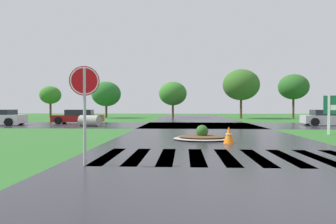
{
  "coord_description": "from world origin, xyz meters",
  "views": [
    {
      "loc": [
        -1.29,
        -4.83,
        1.52
      ],
      "look_at": [
        -2.22,
        12.46,
        1.21
      ],
      "focal_mm": 31.45,
      "sensor_mm": 36.0,
      "label": 1
    }
  ],
  "objects": [
    {
      "name": "background_treeline",
      "position": [
        4.79,
        34.86,
        3.77
      ],
      "size": [
        44.96,
        7.02,
        6.33
      ],
      "color": "#4C3823",
      "rests_on": "ground"
    },
    {
      "name": "asphalt_roadway",
      "position": [
        0.0,
        10.0,
        0.0
      ],
      "size": [
        9.21,
        80.0,
        0.01
      ],
      "primitive_type": "cube",
      "color": "#2B2B30",
      "rests_on": "ground"
    },
    {
      "name": "median_island",
      "position": [
        -0.44,
        8.78,
        0.14
      ],
      "size": [
        2.66,
        2.1,
        0.68
      ],
      "color": "#9E9B93",
      "rests_on": "ground"
    },
    {
      "name": "crosswalk_stripes",
      "position": [
        -0.0,
        4.1,
        0.0
      ],
      "size": [
        7.65,
        3.2,
        0.01
      ],
      "color": "white",
      "rests_on": "ground"
    },
    {
      "name": "asphalt_cross_road",
      "position": [
        0.0,
        19.37,
        0.0
      ],
      "size": [
        90.0,
        8.29,
        0.01
      ],
      "primitive_type": "cube",
      "color": "#2B2B30",
      "rests_on": "ground"
    },
    {
      "name": "stop_sign",
      "position": [
        -3.84,
        2.61,
        1.91
      ],
      "size": [
        0.73,
        0.27,
        2.57
      ],
      "rotation": [
        0.0,
        0.0,
        0.32
      ],
      "color": "#B2B5BA",
      "rests_on": "ground"
    },
    {
      "name": "car_white_sedan",
      "position": [
        10.5,
        19.77,
        0.61
      ],
      "size": [
        4.28,
        2.53,
        1.27
      ],
      "rotation": [
        0.0,
        0.0,
        -0.11
      ],
      "color": "#B7B7BF",
      "rests_on": "ground"
    },
    {
      "name": "car_blue_compact",
      "position": [
        -10.77,
        21.17,
        0.6
      ],
      "size": [
        4.59,
        2.47,
        1.26
      ],
      "rotation": [
        0.0,
        0.0,
        3.26
      ],
      "color": "maroon",
      "rests_on": "ground"
    },
    {
      "name": "traffic_cone",
      "position": [
        0.57,
        7.38,
        0.35
      ],
      "size": [
        0.46,
        0.46,
        0.72
      ],
      "color": "orange",
      "rests_on": "ground"
    },
    {
      "name": "drainage_pipe_stack",
      "position": [
        -8.63,
        17.75,
        0.43
      ],
      "size": [
        1.79,
        1.23,
        0.85
      ],
      "color": "#9E9B93",
      "rests_on": "ground"
    },
    {
      "name": "ground_plane",
      "position": [
        0.0,
        0.0,
        -0.05
      ],
      "size": [
        120.0,
        120.0,
        0.1
      ],
      "primitive_type": "cube",
      "color": "#2D6628"
    }
  ]
}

